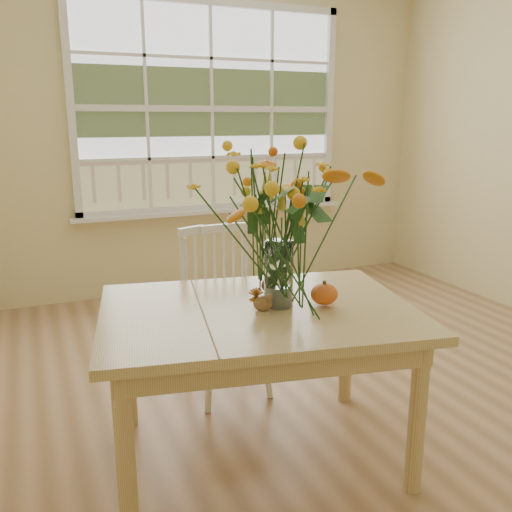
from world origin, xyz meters
name	(u,v)px	position (x,y,z in m)	size (l,w,h in m)	color
floor	(347,398)	(0.00, 0.00, -0.01)	(4.00, 4.50, 0.01)	#9C724B
wall_back	(211,133)	(0.00, 2.25, 1.35)	(4.00, 0.02, 2.70)	beige
window	(212,111)	(0.00, 2.21, 1.53)	(2.42, 0.12, 1.74)	silver
dining_table	(258,328)	(-0.65, -0.28, 0.61)	(1.45, 1.15, 0.70)	tan
windsor_chair	(221,301)	(-0.58, 0.40, 0.50)	(0.43, 0.41, 0.89)	white
flower_vase	(279,209)	(-0.56, -0.28, 1.11)	(0.58, 0.58, 0.69)	white
pumpkin	(324,295)	(-0.38, -0.36, 0.74)	(0.12, 0.12, 0.09)	orange
turkey_figurine	(263,304)	(-0.66, -0.34, 0.74)	(0.09, 0.08, 0.10)	#CCB78C
dark_gourd	(269,286)	(-0.52, -0.12, 0.73)	(0.13, 0.09, 0.07)	#38160F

